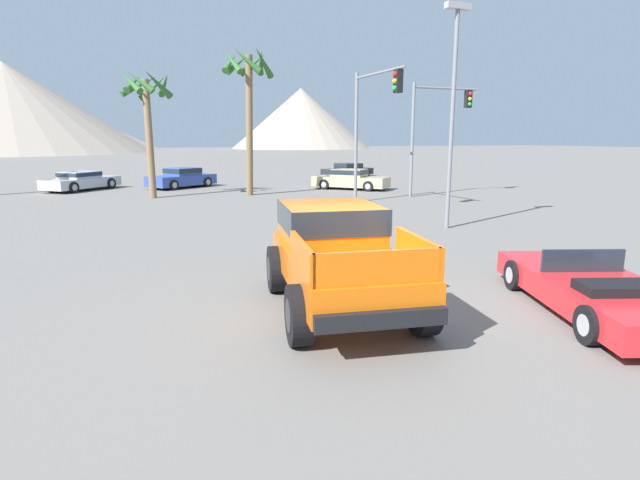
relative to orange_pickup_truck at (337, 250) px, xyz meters
The scene contains 13 objects.
ground_plane 1.24m from the orange_pickup_truck, 59.78° to the right, with size 320.00×320.00×0.00m, color slate.
orange_pickup_truck is the anchor object (origin of this frame).
red_convertible_car 4.66m from the orange_pickup_truck, 27.34° to the right, with size 3.27×4.85×1.04m.
parked_car_silver 25.38m from the orange_pickup_truck, 103.02° to the left, with size 4.42×4.53×1.11m.
parked_car_dark 31.50m from the orange_pickup_truck, 64.61° to the left, with size 4.52×2.91×1.07m.
parked_car_tan 21.53m from the orange_pickup_truck, 64.00° to the left, with size 4.37×4.45×1.22m.
parked_car_blue 24.12m from the orange_pickup_truck, 89.89° to the left, with size 4.52×3.77×1.24m.
traffic_light_main 14.22m from the orange_pickup_truck, 59.83° to the left, with size 0.38×4.33×6.03m.
traffic_light_crosswalk 19.12m from the orange_pickup_truck, 50.07° to the left, with size 3.92×0.38×5.85m.
street_lamp_post 9.67m from the orange_pickup_truck, 41.34° to the left, with size 0.90×0.24×7.28m.
palm_tree_tall 19.67m from the orange_pickup_truck, 95.94° to the left, with size 2.57×2.78×6.37m.
palm_tree_leaning 19.21m from the orange_pickup_truck, 80.78° to the left, with size 2.83×2.80×7.62m.
distant_mountain_range 123.23m from the orange_pickup_truck, 94.64° to the left, with size 122.69×72.02×18.23m.
Camera 1 is at (-3.95, -7.58, 3.07)m, focal length 28.00 mm.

